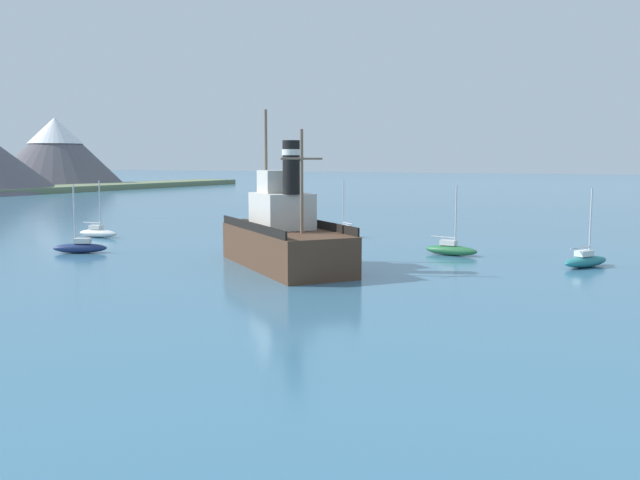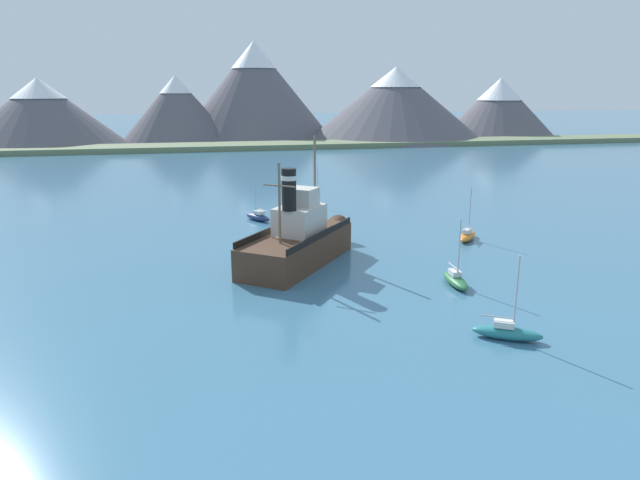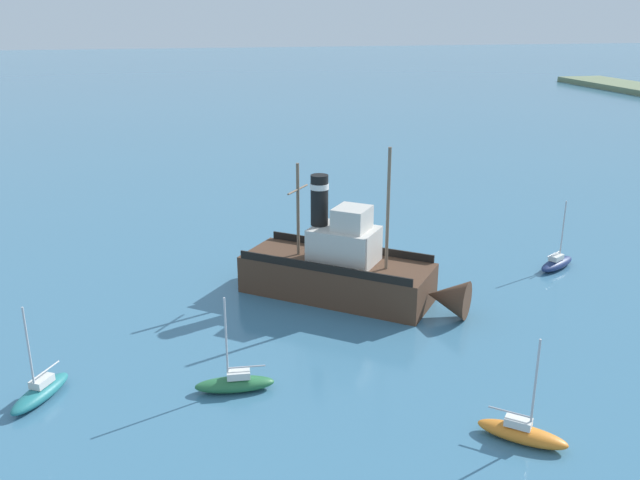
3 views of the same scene
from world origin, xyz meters
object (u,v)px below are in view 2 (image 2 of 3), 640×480
(sailboat_teal, at_px, (507,332))
(sailboat_navy, at_px, (258,216))
(old_tugboat, at_px, (300,240))
(sailboat_orange, at_px, (467,235))
(sailboat_white, at_px, (317,202))
(sailboat_green, at_px, (456,280))

(sailboat_teal, distance_m, sailboat_navy, 34.40)
(old_tugboat, distance_m, sailboat_navy, 16.03)
(old_tugboat, xyz_separation_m, sailboat_orange, (16.37, 3.51, -1.40))
(sailboat_white, xyz_separation_m, sailboat_orange, (10.25, -18.69, 0.00))
(old_tugboat, xyz_separation_m, sailboat_white, (6.12, 22.20, -1.40))
(sailboat_green, bearing_deg, sailboat_navy, 115.48)
(old_tugboat, height_order, sailboat_white, old_tugboat)
(old_tugboat, height_order, sailboat_navy, old_tugboat)
(sailboat_orange, xyz_separation_m, sailboat_navy, (-18.02, 12.38, 0.00))
(sailboat_orange, xyz_separation_m, sailboat_green, (-6.65, -11.49, 0.00))
(sailboat_orange, bearing_deg, sailboat_green, -120.06)
(sailboat_white, relative_size, sailboat_navy, 1.00)
(sailboat_orange, relative_size, sailboat_green, 1.00)
(sailboat_navy, bearing_deg, sailboat_teal, -72.78)
(old_tugboat, relative_size, sailboat_orange, 2.75)
(sailboat_orange, bearing_deg, sailboat_teal, -110.93)
(old_tugboat, xyz_separation_m, sailboat_navy, (-1.65, 15.89, -1.40))
(sailboat_white, distance_m, sailboat_navy, 10.01)
(old_tugboat, relative_size, sailboat_teal, 2.75)
(old_tugboat, xyz_separation_m, sailboat_green, (9.72, -7.98, -1.40))
(old_tugboat, xyz_separation_m, sailboat_teal, (8.54, -16.97, -1.40))
(sailboat_teal, bearing_deg, sailboat_orange, 69.07)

